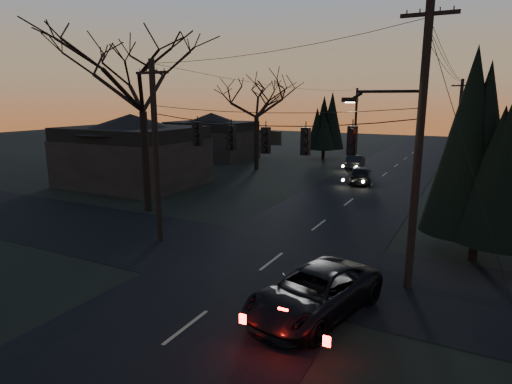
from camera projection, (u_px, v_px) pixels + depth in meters
The scene contains 16 objects.
main_road at pixel (340, 209), 26.77m from camera, with size 8.00×120.00×0.02m, color black.
cross_road at pixel (272, 262), 18.10m from camera, with size 60.00×7.00×0.02m, color black.
utility_pole_right at pixel (407, 288), 15.62m from camera, with size 5.00×0.30×10.00m, color black, non-canonical shape.
utility_pole_left at pixel (160, 241), 20.81m from camera, with size 1.80×0.30×8.50m, color black, non-canonical shape.
utility_pole_far_r at pixel (453, 173), 39.89m from camera, with size 1.80×0.30×8.50m, color black, non-canonical shape.
utility_pole_far_l at pixel (354, 155), 52.01m from camera, with size 0.30×0.30×8.00m, color black, non-canonical shape.
span_signal_assembly at pixel (267, 138), 17.10m from camera, with size 11.50×0.44×1.64m.
bare_tree_left at pixel (141, 69), 24.51m from camera, with size 8.80×8.80×12.05m.
evergreen_right at pixel (484, 156), 17.27m from camera, with size 4.02×4.02×7.79m.
bare_tree_dist at pixel (256, 96), 40.34m from camera, with size 6.69×6.69×10.05m.
evergreen_dist at pixel (324, 125), 47.94m from camera, with size 3.24×3.24×6.57m.
house_left_near at pixel (132, 150), 33.83m from camera, with size 10.00×8.00×5.60m.
house_left_far at pixel (212, 136), 49.09m from camera, with size 9.00×7.00×5.20m.
suv_near at pixel (314, 293), 13.56m from camera, with size 2.43×5.28×1.47m, color black.
sedan_oncoming_a at pixel (360, 175), 34.66m from camera, with size 1.72×4.28×1.46m, color black.
sedan_oncoming_b at pixel (355, 162), 41.76m from camera, with size 1.46×4.19×1.38m, color black.
Camera 1 is at (7.28, -5.43, 6.76)m, focal length 30.00 mm.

